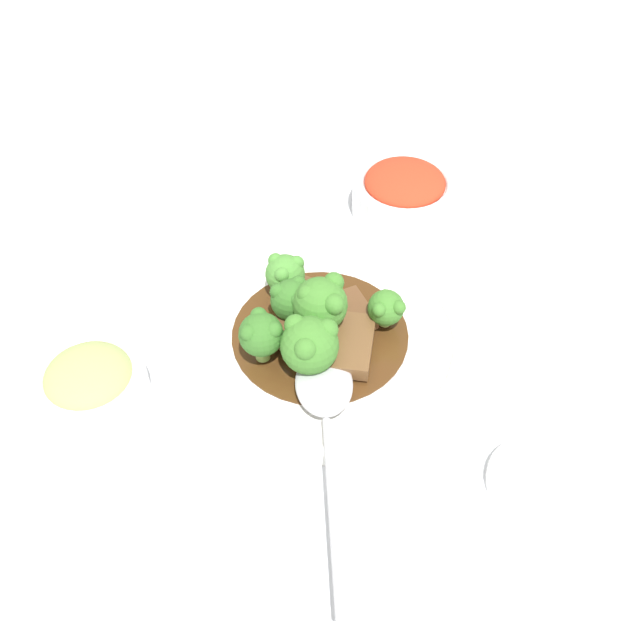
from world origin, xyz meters
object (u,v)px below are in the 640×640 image
object	(u,v)px
beef_strip_3	(351,345)
broccoli_floret_3	(261,334)
serving_spoon	(325,399)
broccoli_floret_5	(292,299)
main_plate	(320,337)
broccoli_floret_1	(309,344)
broccoli_floret_0	(387,311)
broccoli_floret_4	(285,273)
beef_strip_2	(317,299)
side_bowl_kimchi	(404,192)
sauce_dish	(537,481)
beef_strip_1	(354,311)
side_bowl_appetizer	(91,385)
broccoli_floret_2	(325,303)
beef_strip_0	(293,338)

from	to	relation	value
beef_strip_3	broccoli_floret_3	xyz separation A→B (m)	(0.00, 0.08, 0.02)
serving_spoon	broccoli_floret_5	bearing A→B (deg)	8.25
main_plate	broccoli_floret_3	distance (m)	0.07
broccoli_floret_1	serving_spoon	size ratio (longest dim) A/B	0.23
broccoli_floret_0	broccoli_floret_4	world-z (taller)	broccoli_floret_4
main_plate	beef_strip_2	bearing A→B (deg)	-4.59
broccoli_floret_3	broccoli_floret_4	bearing A→B (deg)	-21.56
main_plate	broccoli_floret_4	distance (m)	0.07
broccoli_floret_0	serving_spoon	bearing A→B (deg)	138.09
broccoli_floret_4	side_bowl_kimchi	world-z (taller)	broccoli_floret_4
broccoli_floret_1	broccoli_floret_5	distance (m)	0.06
broccoli_floret_1	side_bowl_kimchi	distance (m)	0.26
broccoli_floret_1	sauce_dish	xyz separation A→B (m)	(-0.13, -0.16, -0.04)
beef_strip_1	broccoli_floret_4	distance (m)	0.07
side_bowl_kimchi	sauce_dish	bearing A→B (deg)	-175.66
main_plate	side_bowl_kimchi	distance (m)	0.22
broccoli_floret_0	broccoli_floret_5	xyz separation A→B (m)	(0.02, 0.08, 0.01)
broccoli_floret_4	side_bowl_kimchi	size ratio (longest dim) A/B	0.38
beef_strip_3	broccoli_floret_5	bearing A→B (deg)	46.76
broccoli_floret_4	side_bowl_appetizer	world-z (taller)	broccoli_floret_4
broccoli_floret_0	sauce_dish	xyz separation A→B (m)	(-0.17, -0.09, -0.03)
broccoli_floret_0	side_bowl_appetizer	xyz separation A→B (m)	(-0.03, 0.26, -0.02)
side_bowl_appetizer	broccoli_floret_2	bearing A→B (deg)	-80.52
main_plate	serving_spoon	size ratio (longest dim) A/B	1.11
broccoli_floret_5	side_bowl_kimchi	world-z (taller)	broccoli_floret_5
broccoli_floret_2	serving_spoon	bearing A→B (deg)	170.91
broccoli_floret_0	broccoli_floret_2	distance (m)	0.06
broccoli_floret_0	broccoli_floret_1	xyz separation A→B (m)	(-0.04, 0.08, 0.01)
broccoli_floret_4	side_bowl_appetizer	size ratio (longest dim) A/B	0.45
broccoli_floret_0	beef_strip_1	bearing A→B (deg)	54.99
broccoli_floret_1	broccoli_floret_5	bearing A→B (deg)	7.45
beef_strip_3	side_bowl_kimchi	distance (m)	0.23
beef_strip_0	broccoli_floret_2	distance (m)	0.04
beef_strip_3	serving_spoon	distance (m)	0.06
broccoli_floret_5	side_bowl_kimchi	distance (m)	0.22
beef_strip_3	side_bowl_appetizer	xyz separation A→B (m)	(-0.01, 0.23, -0.00)
broccoli_floret_5	broccoli_floret_4	bearing A→B (deg)	1.95
beef_strip_3	broccoli_floret_3	size ratio (longest dim) A/B	1.50
broccoli_floret_3	side_bowl_appetizer	size ratio (longest dim) A/B	0.53
broccoli_floret_0	sauce_dish	world-z (taller)	broccoli_floret_0
beef_strip_1	broccoli_floret_5	size ratio (longest dim) A/B	1.16
broccoli_floret_4	serving_spoon	xyz separation A→B (m)	(-0.14, -0.02, -0.02)
broccoli_floret_5	side_bowl_appetizer	size ratio (longest dim) A/B	0.49
broccoli_floret_3	beef_strip_3	bearing A→B (deg)	-93.10
beef_strip_2	broccoli_floret_1	distance (m)	0.08
broccoli_floret_3	broccoli_floret_5	distance (m)	0.05
main_plate	beef_strip_1	bearing A→B (deg)	-67.80
broccoli_floret_5	side_bowl_appetizer	xyz separation A→B (m)	(-0.05, 0.18, -0.02)
broccoli_floret_1	broccoli_floret_3	xyz separation A→B (m)	(0.02, 0.04, -0.00)
beef_strip_1	broccoli_floret_1	world-z (taller)	broccoli_floret_1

